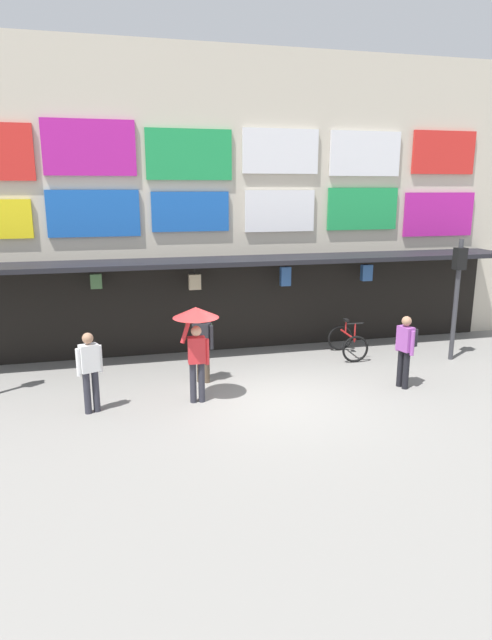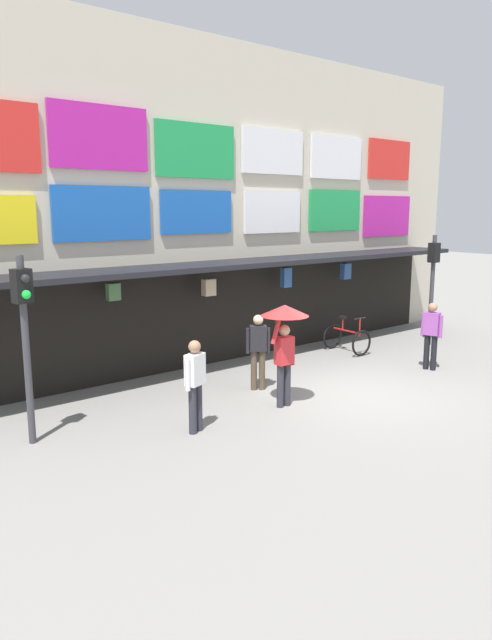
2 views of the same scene
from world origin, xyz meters
The scene contains 9 objects.
ground_plane centered at (0.00, 0.00, 0.00)m, with size 80.00×80.00×0.00m, color gray.
shopfront centered at (0.00, 4.57, 3.96)m, with size 18.00×2.60×8.00m.
traffic_light_near centered at (-6.29, 1.62, 2.14)m, with size 0.31×0.34×3.20m.
traffic_light_far centered at (5.35, 1.64, 2.14)m, with size 0.28×0.33×3.20m.
bicycle_parked centered at (2.77, 2.55, 0.39)m, with size 0.77×1.19×1.05m.
pedestrian_in_red centered at (3.03, 0.06, 0.98)m, with size 0.42×0.52×1.68m.
pedestrian_with_umbrella centered at (-1.68, 0.31, 1.64)m, with size 0.96×0.96×2.08m.
pedestrian_in_blue centered at (-1.35, 1.51, 0.98)m, with size 0.48×0.47×1.68m.
pedestrian_in_purple centered at (-3.85, 0.28, 0.95)m, with size 0.50×0.33×1.68m.
Camera 2 is at (-9.45, -8.01, 3.93)m, focal length 32.98 mm.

